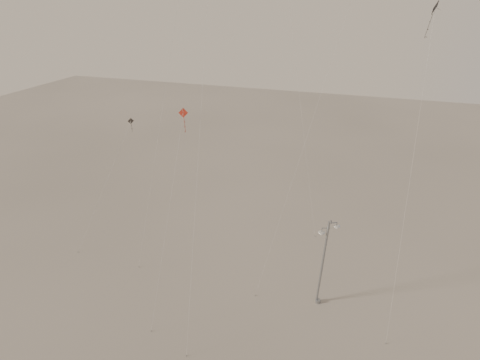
% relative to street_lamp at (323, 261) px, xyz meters
% --- Properties ---
extents(ground, '(160.00, 160.00, 0.00)m').
position_rel_street_lamp_xyz_m(ground, '(-5.27, -5.30, -4.32)').
color(ground, '#A09585').
rests_on(ground, ground).
extents(street_lamp, '(1.54, 0.91, 8.09)m').
position_rel_street_lamp_xyz_m(street_lamp, '(0.00, 0.00, 0.00)').
color(street_lamp, gray).
rests_on(street_lamp, ground).
extents(kite_1, '(2.70, 14.37, 28.02)m').
position_rel_street_lamp_xyz_m(kite_1, '(-10.22, 2.75, 17.10)').
color(kite_1, '#2C2825').
rests_on(kite_1, ground).
extents(kite_3, '(1.46, 6.14, 15.91)m').
position_rel_street_lamp_xyz_m(kite_3, '(-10.91, -2.16, 8.13)').
color(kite_3, maroon).
rests_on(kite_3, ground).
extents(kite_4, '(1.11, 5.00, 22.73)m').
position_rel_street_lamp_xyz_m(kite_4, '(4.57, 0.97, 13.36)').
color(kite_4, '#2C2825').
rests_on(kite_4, ground).
extents(kite_5, '(7.10, 7.26, 30.89)m').
position_rel_street_lamp_xyz_m(kite_5, '(-6.61, 14.51, 18.13)').
color(kite_5, '#963619').
rests_on(kite_5, ground).
extents(kite_6, '(4.12, 6.55, 12.31)m').
position_rel_street_lamp_xyz_m(kite_6, '(-20.69, 4.40, 4.87)').
color(kite_6, '#2C2825').
rests_on(kite_6, ground).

